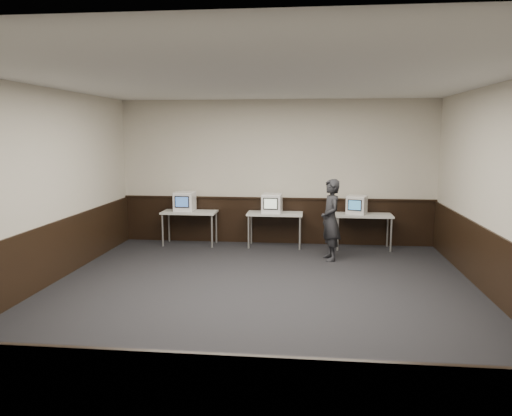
% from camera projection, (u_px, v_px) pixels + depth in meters
% --- Properties ---
extents(floor, '(8.00, 8.00, 0.00)m').
position_uv_depth(floor, '(257.00, 300.00, 7.42)').
color(floor, black).
rests_on(floor, ground).
extents(ceiling, '(8.00, 8.00, 0.00)m').
position_uv_depth(ceiling, '(258.00, 80.00, 6.94)').
color(ceiling, white).
rests_on(ceiling, back_wall).
extents(back_wall, '(7.00, 0.00, 7.00)m').
position_uv_depth(back_wall, '(276.00, 172.00, 11.11)').
color(back_wall, beige).
rests_on(back_wall, ground).
extents(front_wall, '(7.00, 0.00, 7.00)m').
position_uv_depth(front_wall, '(193.00, 267.00, 3.25)').
color(front_wall, beige).
rests_on(front_wall, ground).
extents(left_wall, '(0.00, 8.00, 8.00)m').
position_uv_depth(left_wall, '(28.00, 191.00, 7.56)').
color(left_wall, beige).
rests_on(left_wall, ground).
extents(right_wall, '(0.00, 8.00, 8.00)m').
position_uv_depth(right_wall, '(512.00, 197.00, 6.80)').
color(right_wall, beige).
rests_on(right_wall, ground).
extents(wainscot_back, '(6.98, 0.04, 1.00)m').
position_uv_depth(wainscot_back, '(276.00, 221.00, 11.26)').
color(wainscot_back, black).
rests_on(wainscot_back, back_wall).
extents(wainscot_left, '(0.04, 7.98, 1.00)m').
position_uv_depth(wainscot_left, '(34.00, 261.00, 7.72)').
color(wainscot_left, black).
rests_on(wainscot_left, left_wall).
extents(wainscot_right, '(0.04, 7.98, 1.00)m').
position_uv_depth(wainscot_right, '(505.00, 275.00, 6.97)').
color(wainscot_right, black).
rests_on(wainscot_right, right_wall).
extents(wainscot_rail, '(6.98, 0.06, 0.04)m').
position_uv_depth(wainscot_rail, '(276.00, 198.00, 11.16)').
color(wainscot_rail, black).
rests_on(wainscot_rail, wainscot_back).
extents(desk_left, '(1.20, 0.60, 0.75)m').
position_uv_depth(desk_left, '(190.00, 214.00, 11.06)').
color(desk_left, beige).
rests_on(desk_left, ground).
extents(desk_center, '(1.20, 0.60, 0.75)m').
position_uv_depth(desk_center, '(275.00, 216.00, 10.86)').
color(desk_center, beige).
rests_on(desk_center, ground).
extents(desk_right, '(1.20, 0.60, 0.75)m').
position_uv_depth(desk_right, '(364.00, 218.00, 10.65)').
color(desk_right, beige).
rests_on(desk_right, ground).
extents(emac_left, '(0.44, 0.47, 0.43)m').
position_uv_depth(emac_left, '(185.00, 201.00, 11.06)').
color(emac_left, white).
rests_on(emac_left, desk_left).
extents(emac_center, '(0.44, 0.47, 0.42)m').
position_uv_depth(emac_center, '(272.00, 203.00, 10.81)').
color(emac_center, white).
rests_on(emac_center, desk_center).
extents(emac_right, '(0.50, 0.51, 0.39)m').
position_uv_depth(emac_right, '(357.00, 205.00, 10.67)').
color(emac_right, white).
rests_on(emac_right, desk_right).
extents(person, '(0.51, 0.66, 1.59)m').
position_uv_depth(person, '(331.00, 220.00, 9.69)').
color(person, black).
rests_on(person, ground).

